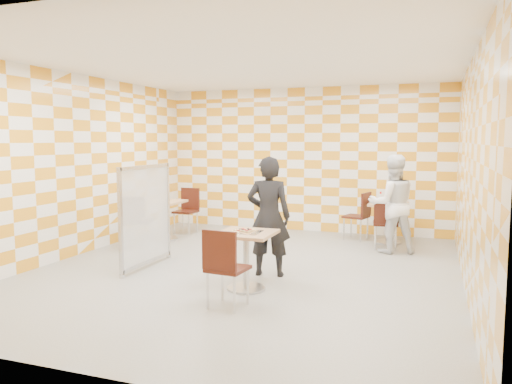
# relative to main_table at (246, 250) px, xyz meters

# --- Properties ---
(room_shell) EXTENTS (7.00, 7.00, 7.00)m
(room_shell) POSITION_rel_main_table_xyz_m (-0.34, 1.40, 0.99)
(room_shell) COLOR #979792
(room_shell) RESTS_ON ground
(main_table) EXTENTS (0.70, 0.70, 0.75)m
(main_table) POSITION_rel_main_table_xyz_m (0.00, 0.00, 0.00)
(main_table) COLOR tan
(main_table) RESTS_ON ground
(second_table) EXTENTS (0.70, 0.70, 0.75)m
(second_table) POSITION_rel_main_table_xyz_m (1.46, 3.62, 0.00)
(second_table) COLOR tan
(second_table) RESTS_ON ground
(empty_table) EXTENTS (0.70, 0.70, 0.75)m
(empty_table) POSITION_rel_main_table_xyz_m (-2.64, 2.49, 0.00)
(empty_table) COLOR tan
(empty_table) RESTS_ON ground
(chair_main_front) EXTENTS (0.46, 0.47, 0.92)m
(chair_main_front) POSITION_rel_main_table_xyz_m (0.04, -0.80, 0.04)
(chair_main_front) COLOR #37120B
(chair_main_front) RESTS_ON ground
(chair_second_front) EXTENTS (0.47, 0.48, 0.92)m
(chair_second_front) POSITION_rel_main_table_xyz_m (1.47, 2.98, 0.04)
(chair_second_front) COLOR #37120B
(chair_second_front) RESTS_ON ground
(chair_second_side) EXTENTS (0.52, 0.51, 0.92)m
(chair_second_side) POSITION_rel_main_table_xyz_m (0.94, 3.69, 0.04)
(chair_second_side) COLOR #37120B
(chair_second_side) RESTS_ON ground
(chair_empty_near) EXTENTS (0.48, 0.49, 0.92)m
(chair_empty_near) POSITION_rel_main_table_xyz_m (-2.75, 1.69, 0.04)
(chair_empty_near) COLOR #37120B
(chair_empty_near) RESTS_ON ground
(chair_empty_far) EXTENTS (0.44, 0.45, 0.92)m
(chair_empty_far) POSITION_rel_main_table_xyz_m (-2.54, 3.28, 0.04)
(chair_empty_far) COLOR #37120B
(chair_empty_far) RESTS_ON ground
(partition) EXTENTS (0.08, 1.38, 1.55)m
(partition) POSITION_rel_main_table_xyz_m (-1.82, 0.56, 0.28)
(partition) COLOR white
(partition) RESTS_ON ground
(man_dark) EXTENTS (0.68, 0.51, 1.69)m
(man_dark) POSITION_rel_main_table_xyz_m (0.06, 0.74, 0.34)
(man_dark) COLOR black
(man_dark) RESTS_ON ground
(man_white) EXTENTS (0.98, 0.88, 1.67)m
(man_white) POSITION_rel_main_table_xyz_m (1.59, 2.83, 0.33)
(man_white) COLOR white
(man_white) RESTS_ON ground
(pizza_on_foil) EXTENTS (0.40, 0.40, 0.04)m
(pizza_on_foil) POSITION_rel_main_table_xyz_m (-0.00, -0.02, 0.26)
(pizza_on_foil) COLOR silver
(pizza_on_foil) RESTS_ON main_table
(sport_bottle) EXTENTS (0.06, 0.06, 0.20)m
(sport_bottle) POSITION_rel_main_table_xyz_m (1.31, 3.69, 0.33)
(sport_bottle) COLOR white
(sport_bottle) RESTS_ON second_table
(soda_bottle) EXTENTS (0.07, 0.07, 0.23)m
(soda_bottle) POSITION_rel_main_table_xyz_m (1.56, 3.63, 0.34)
(soda_bottle) COLOR black
(soda_bottle) RESTS_ON second_table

